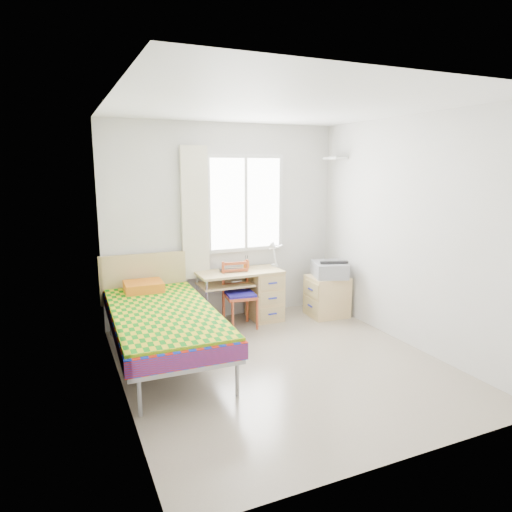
{
  "coord_description": "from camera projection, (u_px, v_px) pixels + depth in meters",
  "views": [
    {
      "loc": [
        -2.05,
        -3.97,
        2.04
      ],
      "look_at": [
        -0.06,
        0.55,
        1.07
      ],
      "focal_mm": 32.0,
      "sensor_mm": 36.0,
      "label": 1
    }
  ],
  "objects": [
    {
      "name": "chair",
      "position": [
        239.0,
        290.0,
        5.85
      ],
      "size": [
        0.41,
        0.41,
        0.86
      ],
      "rotation": [
        0.0,
        0.0,
        -0.12
      ],
      "color": "#A74A20",
      "rests_on": "floor"
    },
    {
      "name": "book",
      "position": [
        229.0,
        281.0,
        5.9
      ],
      "size": [
        0.15,
        0.2,
        0.01
      ],
      "primitive_type": "imported",
      "rotation": [
        0.0,
        0.0,
        0.08
      ],
      "color": "gray",
      "rests_on": "desk"
    },
    {
      "name": "cabinet",
      "position": [
        327.0,
        296.0,
        6.3
      ],
      "size": [
        0.54,
        0.48,
        0.56
      ],
      "rotation": [
        0.0,
        0.0,
        -0.06
      ],
      "color": "#D3BA6C",
      "rests_on": "floor"
    },
    {
      "name": "pen_cup",
      "position": [
        246.0,
        264.0,
        6.14
      ],
      "size": [
        0.09,
        0.09,
        0.1
      ],
      "primitive_type": "cylinder",
      "rotation": [
        0.0,
        0.0,
        0.17
      ],
      "color": "orange",
      "rests_on": "desk"
    },
    {
      "name": "floating_shelf",
      "position": [
        335.0,
        158.0,
        6.2
      ],
      "size": [
        0.2,
        0.32,
        0.03
      ],
      "primitive_type": "cube",
      "color": "white",
      "rests_on": "wall_right"
    },
    {
      "name": "laptop",
      "position": [
        232.0,
        271.0,
        5.94
      ],
      "size": [
        0.34,
        0.25,
        0.02
      ],
      "primitive_type": "imported",
      "rotation": [
        0.0,
        0.0,
        -0.18
      ],
      "color": "black",
      "rests_on": "desk"
    },
    {
      "name": "curtain",
      "position": [
        195.0,
        213.0,
        5.83
      ],
      "size": [
        0.35,
        0.05,
        1.7
      ],
      "primitive_type": "cube",
      "color": "#EEE3C5",
      "rests_on": "wall_back"
    },
    {
      "name": "wall_right",
      "position": [
        410.0,
        233.0,
        5.15
      ],
      "size": [
        0.0,
        3.5,
        3.5
      ],
      "primitive_type": "plane",
      "rotation": [
        1.57,
        0.0,
        -1.57
      ],
      "color": "silver",
      "rests_on": "ground"
    },
    {
      "name": "task_lamp",
      "position": [
        274.0,
        252.0,
        6.1
      ],
      "size": [
        0.21,
        0.31,
        0.37
      ],
      "rotation": [
        0.0,
        0.0,
        -0.07
      ],
      "color": "white",
      "rests_on": "desk"
    },
    {
      "name": "printer",
      "position": [
        329.0,
        269.0,
        6.23
      ],
      "size": [
        0.55,
        0.59,
        0.21
      ],
      "rotation": [
        0.0,
        0.0,
        -0.31
      ],
      "color": "#9EA0A5",
      "rests_on": "cabinet"
    },
    {
      "name": "bed",
      "position": [
        162.0,
        316.0,
        4.85
      ],
      "size": [
        1.11,
        2.28,
        0.98
      ],
      "rotation": [
        0.0,
        0.0,
        -0.03
      ],
      "color": "#96989E",
      "rests_on": "floor"
    },
    {
      "name": "floor",
      "position": [
        283.0,
        365.0,
        4.77
      ],
      "size": [
        3.5,
        3.5,
        0.0
      ],
      "primitive_type": "plane",
      "color": "#BCAD93",
      "rests_on": "ground"
    },
    {
      "name": "desk",
      "position": [
        260.0,
        292.0,
        6.14
      ],
      "size": [
        1.11,
        0.51,
        0.69
      ],
      "rotation": [
        0.0,
        0.0,
        -0.0
      ],
      "color": "tan",
      "rests_on": "floor"
    },
    {
      "name": "window",
      "position": [
        246.0,
        204.0,
        6.14
      ],
      "size": [
        1.1,
        0.04,
        1.3
      ],
      "color": "white",
      "rests_on": "wall_back"
    },
    {
      "name": "wall_back",
      "position": [
        224.0,
        223.0,
        6.09
      ],
      "size": [
        3.2,
        0.0,
        3.2
      ],
      "primitive_type": "plane",
      "rotation": [
        1.57,
        0.0,
        0.0
      ],
      "color": "silver",
      "rests_on": "ground"
    },
    {
      "name": "ceiling",
      "position": [
        286.0,
        106.0,
        4.27
      ],
      "size": [
        3.5,
        3.5,
        0.0
      ],
      "primitive_type": "plane",
      "rotation": [
        3.14,
        0.0,
        0.0
      ],
      "color": "white",
      "rests_on": "wall_back"
    },
    {
      "name": "wall_left",
      "position": [
        117.0,
        255.0,
        3.89
      ],
      "size": [
        0.0,
        3.5,
        3.5
      ],
      "primitive_type": "plane",
      "rotation": [
        1.57,
        0.0,
        1.57
      ],
      "color": "silver",
      "rests_on": "ground"
    }
  ]
}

